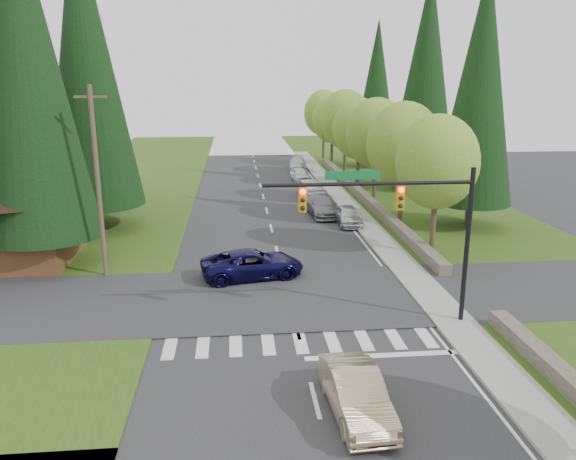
{
  "coord_description": "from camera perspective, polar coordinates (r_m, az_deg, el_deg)",
  "views": [
    {
      "loc": [
        -2.45,
        -17.28,
        10.32
      ],
      "look_at": [
        0.16,
        10.2,
        2.8
      ],
      "focal_mm": 35.0,
      "sensor_mm": 36.0,
      "label": 1
    }
  ],
  "objects": [
    {
      "name": "conifer_w_c",
      "position": [
        40.44,
        -19.87,
        15.76
      ],
      "size": [
        6.46,
        6.46,
        20.8
      ],
      "color": "#38281C",
      "rests_on": "ground"
    },
    {
      "name": "sidewalk_east",
      "position": [
        41.66,
        7.71,
        0.85
      ],
      "size": [
        1.8,
        80.0,
        0.13
      ],
      "primitive_type": "cube",
      "color": "gray",
      "rests_on": "ground"
    },
    {
      "name": "conifer_w_e",
      "position": [
        46.73,
        -20.4,
        14.29
      ],
      "size": [
        5.78,
        5.78,
        18.8
      ],
      "color": "#38281C",
      "rests_on": "ground"
    },
    {
      "name": "grass_west",
      "position": [
        40.09,
        -20.49,
        -0.62
      ],
      "size": [
        14.0,
        110.0,
        0.06
      ],
      "primitive_type": "cube",
      "color": "#2B4B14",
      "rests_on": "ground"
    },
    {
      "name": "parked_car_c",
      "position": [
        49.64,
        2.37,
        4.12
      ],
      "size": [
        2.02,
        4.71,
        1.51
      ],
      "primitive_type": "imported",
      "rotation": [
        0.0,
        0.0,
        0.1
      ],
      "color": "#ADAEB2",
      "rests_on": "ground"
    },
    {
      "name": "conifer_e_c",
      "position": [
        67.33,
        8.98,
        14.19
      ],
      "size": [
        5.1,
        5.1,
        16.8
      ],
      "color": "#38281C",
      "rests_on": "ground"
    },
    {
      "name": "parked_car_b",
      "position": [
        43.46,
        3.51,
        2.5
      ],
      "size": [
        2.49,
        5.35,
        1.51
      ],
      "primitive_type": "imported",
      "rotation": [
        0.0,
        0.0,
        0.07
      ],
      "color": "slate",
      "rests_on": "ground"
    },
    {
      "name": "conifer_e_b",
      "position": [
        54.17,
        13.86,
        15.32
      ],
      "size": [
        6.12,
        6.12,
        19.8
      ],
      "color": "#38281C",
      "rests_on": "ground"
    },
    {
      "name": "grass_east",
      "position": [
        41.65,
        16.53,
        0.29
      ],
      "size": [
        14.0,
        110.0,
        0.06
      ],
      "primitive_type": "cube",
      "color": "#2B4B14",
      "rests_on": "ground"
    },
    {
      "name": "stone_wall_north",
      "position": [
        49.57,
        7.57,
        3.5
      ],
      "size": [
        0.7,
        40.0,
        0.7
      ],
      "primitive_type": "cube",
      "color": "#4C4438",
      "rests_on": "ground"
    },
    {
      "name": "conifer_w_a",
      "position": [
        33.02,
        -24.94,
        14.7
      ],
      "size": [
        6.12,
        6.12,
        19.8
      ],
      "color": "#38281C",
      "rests_on": "ground"
    },
    {
      "name": "curb_east",
      "position": [
        41.48,
        6.56,
        0.83
      ],
      "size": [
        0.2,
        80.0,
        0.13
      ],
      "primitive_type": "cube",
      "color": "gray",
      "rests_on": "ground"
    },
    {
      "name": "utility_pole",
      "position": [
        30.56,
        -18.75,
        4.67
      ],
      "size": [
        1.6,
        0.24,
        10.0
      ],
      "color": "#473828",
      "rests_on": "ground"
    },
    {
      "name": "decid_tree_1",
      "position": [
        40.3,
        11.68,
        8.49
      ],
      "size": [
        5.2,
        5.2,
        8.8
      ],
      "color": "#38281C",
      "rests_on": "ground"
    },
    {
      "name": "decid_tree_2",
      "position": [
        46.94,
        8.96,
        9.69
      ],
      "size": [
        5.0,
        5.0,
        8.82
      ],
      "color": "#38281C",
      "rests_on": "ground"
    },
    {
      "name": "decid_tree_0",
      "position": [
        33.72,
        14.94,
        6.68
      ],
      "size": [
        4.8,
        4.8,
        8.37
      ],
      "color": "#38281C",
      "rests_on": "ground"
    },
    {
      "name": "ground",
      "position": [
        20.28,
        2.35,
        -15.37
      ],
      "size": [
        120.0,
        120.0,
        0.0
      ],
      "primitive_type": "plane",
      "color": "#28282B",
      "rests_on": "ground"
    },
    {
      "name": "decid_tree_3",
      "position": [
        53.77,
        7.21,
        10.16
      ],
      "size": [
        5.0,
        5.0,
        8.55
      ],
      "color": "#38281C",
      "rests_on": "ground"
    },
    {
      "name": "decid_tree_6",
      "position": [
        74.34,
        3.67,
        11.77
      ],
      "size": [
        5.2,
        5.2,
        8.86
      ],
      "color": "#38281C",
      "rests_on": "ground"
    },
    {
      "name": "conifer_w_b",
      "position": [
        37.8,
        -27.17,
        12.82
      ],
      "size": [
        5.44,
        5.44,
        17.8
      ],
      "color": "#38281C",
      "rests_on": "ground"
    },
    {
      "name": "brown_building",
      "position": [
        35.38,
        -26.1,
        1.96
      ],
      "size": [
        8.4,
        8.4,
        5.4
      ],
      "color": "#4C2D19",
      "rests_on": "ground"
    },
    {
      "name": "traffic_signal",
      "position": [
        23.44,
        11.64,
        1.76
      ],
      "size": [
        8.7,
        0.37,
        6.8
      ],
      "color": "black",
      "rests_on": "ground"
    },
    {
      "name": "sedan_champagne",
      "position": [
        18.49,
        6.94,
        -16.14
      ],
      "size": [
        1.83,
        4.51,
        1.46
      ],
      "primitive_type": "imported",
      "rotation": [
        0.0,
        0.0,
        0.06
      ],
      "color": "#CAB087",
      "rests_on": "ground"
    },
    {
      "name": "suv_navy",
      "position": [
        29.87,
        -3.62,
        -3.48
      ],
      "size": [
        5.79,
        3.49,
        1.5
      ],
      "primitive_type": "imported",
      "rotation": [
        0.0,
        0.0,
        1.76
      ],
      "color": "#0B0B38",
      "rests_on": "ground"
    },
    {
      "name": "parked_car_d",
      "position": [
        58.01,
        1.23,
        5.65
      ],
      "size": [
        1.95,
        4.02,
        1.32
      ],
      "primitive_type": "imported",
      "rotation": [
        0.0,
        0.0,
        0.1
      ],
      "color": "white",
      "rests_on": "ground"
    },
    {
      "name": "cross_street",
      "position": [
        27.42,
        0.09,
        -6.87
      ],
      "size": [
        120.0,
        8.0,
        0.1
      ],
      "primitive_type": "cube",
      "color": "#28282B",
      "rests_on": "ground"
    },
    {
      "name": "decid_tree_5",
      "position": [
        67.45,
        4.52,
        11.13
      ],
      "size": [
        4.8,
        4.8,
        8.3
      ],
      "color": "#38281C",
      "rests_on": "ground"
    },
    {
      "name": "decid_tree_4",
      "position": [
        60.59,
        5.87,
        11.13
      ],
      "size": [
        5.4,
        5.4,
        9.18
      ],
      "color": "#38281C",
      "rests_on": "ground"
    },
    {
      "name": "parked_car_e",
      "position": [
        64.98,
        1.02,
        6.72
      ],
      "size": [
        2.4,
        4.98,
        1.4
      ],
      "primitive_type": "imported",
      "rotation": [
        0.0,
        0.0,
        -0.09
      ],
      "color": "#BBBBC0",
      "rests_on": "ground"
    },
    {
      "name": "conifer_e_a",
      "position": [
        40.76,
        18.93,
        13.7
      ],
      "size": [
        5.44,
        5.44,
        17.8
      ],
      "color": "#38281C",
      "rests_on": "ground"
    },
    {
      "name": "parked_car_a",
      "position": [
        40.76,
        6.12,
        1.49
      ],
      "size": [
        1.67,
        4.08,
        1.38
      ],
      "primitive_type": "imported",
      "rotation": [
        0.0,
        0.0,
        0.01
      ],
      "color": "silver",
      "rests_on": "ground"
    }
  ]
}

